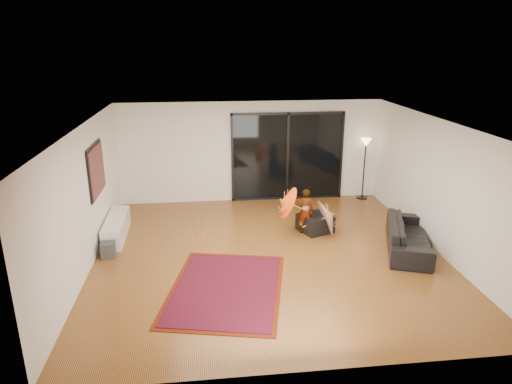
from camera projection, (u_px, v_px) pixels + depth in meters
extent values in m
plane|color=#8F5F27|center=(269.00, 255.00, 9.36)|extent=(7.00, 7.00, 0.00)
plane|color=white|center=(270.00, 124.00, 8.51)|extent=(7.00, 7.00, 0.00)
plane|color=silver|center=(251.00, 152.00, 12.23)|extent=(7.00, 0.00, 7.00)
plane|color=silver|center=(310.00, 282.00, 5.63)|extent=(7.00, 0.00, 7.00)
plane|color=silver|center=(85.00, 200.00, 8.55)|extent=(0.00, 7.00, 7.00)
plane|color=silver|center=(439.00, 187.00, 9.32)|extent=(0.00, 7.00, 7.00)
cube|color=black|center=(287.00, 157.00, 12.36)|extent=(3.00, 0.04, 2.40)
cube|color=black|center=(289.00, 113.00, 11.98)|extent=(3.06, 0.06, 0.06)
cube|color=black|center=(287.00, 198.00, 12.71)|extent=(3.06, 0.06, 0.06)
cube|color=black|center=(288.00, 157.00, 12.34)|extent=(0.06, 0.06, 2.40)
cube|color=black|center=(96.00, 170.00, 9.40)|extent=(0.02, 1.28, 1.08)
cube|color=#1B4425|center=(97.00, 170.00, 9.40)|extent=(0.03, 1.18, 0.98)
cube|color=white|center=(116.00, 228.00, 10.16)|extent=(0.44, 1.64, 0.45)
cube|color=#424244|center=(108.00, 250.00, 9.23)|extent=(0.29, 0.29, 0.31)
cube|color=#531507|center=(226.00, 289.00, 8.08)|extent=(2.46, 3.05, 0.01)
cube|color=#690A0B|center=(226.00, 288.00, 8.08)|extent=(2.27, 2.86, 0.02)
imported|color=black|center=(409.00, 236.00, 9.53)|extent=(1.49, 2.26, 0.61)
cube|color=black|center=(315.00, 223.00, 10.50)|extent=(0.86, 0.86, 0.38)
cylinder|color=black|center=(362.00, 197.00, 12.76)|extent=(0.29, 0.29, 0.03)
cylinder|color=black|center=(364.00, 171.00, 12.52)|extent=(0.04, 0.04, 1.56)
cone|color=#FFD899|center=(366.00, 143.00, 12.27)|extent=(0.29, 0.29, 0.23)
imported|color=#999999|center=(305.00, 211.00, 10.30)|extent=(0.40, 0.27, 1.05)
cone|color=#FF490D|center=(282.00, 204.00, 10.13)|extent=(0.47, 0.76, 0.76)
cylinder|color=tan|center=(281.00, 218.00, 10.24)|extent=(0.46, 0.02, 0.23)
cylinder|color=tan|center=(282.00, 200.00, 10.10)|extent=(0.06, 0.02, 0.04)
cone|color=silver|center=(333.00, 213.00, 10.23)|extent=(0.49, 0.86, 0.87)
cylinder|color=tan|center=(332.00, 228.00, 10.35)|extent=(0.52, 0.02, 0.23)
cylinder|color=tan|center=(333.00, 208.00, 10.20)|extent=(0.06, 0.02, 0.04)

